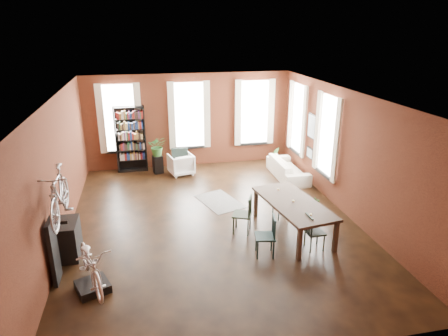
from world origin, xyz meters
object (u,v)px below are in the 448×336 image
object	(u,v)px
bookshelf	(131,139)
bike_trainer	(93,287)
dining_chair_a	(265,236)
console_table	(69,239)
white_armchair	(181,163)
dining_chair_b	(242,214)
cream_sofa	(288,165)
dining_table	(292,217)
plant_stand	(158,164)
bicycle_floor	(88,244)
dining_chair_c	(315,232)
dining_chair_d	(281,204)

from	to	relation	value
bookshelf	bike_trainer	size ratio (longest dim) A/B	3.93
dining_chair_a	console_table	bearing A→B (deg)	-90.73
white_armchair	console_table	xyz separation A→B (m)	(-2.85, -4.50, 0.02)
dining_chair_b	bike_trainer	distance (m)	3.69
bookshelf	cream_sofa	distance (m)	5.28
dining_chair_a	console_table	xyz separation A→B (m)	(-4.10, 0.83, -0.05)
bookshelf	white_armchair	world-z (taller)	bookshelf
dining_table	dining_chair_b	bearing A→B (deg)	158.12
plant_stand	bicycle_floor	size ratio (longest dim) A/B	0.35
dining_chair_c	bicycle_floor	world-z (taller)	bicycle_floor
console_table	plant_stand	size ratio (longest dim) A/B	1.34
dining_chair_c	bookshelf	xyz separation A→B (m)	(-3.98, 6.01, 0.68)
dining_chair_c	white_armchair	xyz separation A→B (m)	(-2.40, 5.30, -0.03)
bookshelf	bike_trainer	world-z (taller)	bookshelf
dining_chair_c	bicycle_floor	distance (m)	4.72
bookshelf	bicycle_floor	xyz separation A→B (m)	(-0.67, -6.59, -0.09)
dining_chair_d	console_table	bearing A→B (deg)	87.37
dining_table	dining_chair_d	bearing A→B (deg)	81.10
bike_trainer	cream_sofa	bearing A→B (deg)	40.67
console_table	dining_chair_b	bearing A→B (deg)	3.90
white_armchair	bicycle_floor	xyz separation A→B (m)	(-2.25, -5.89, 0.62)
console_table	bicycle_floor	distance (m)	1.63
dining_chair_d	white_armchair	xyz separation A→B (m)	(-2.19, 3.69, -0.00)
dining_chair_d	cream_sofa	size ratio (longest dim) A/B	0.37
dining_chair_b	bookshelf	world-z (taller)	bookshelf
bookshelf	bike_trainer	xyz separation A→B (m)	(-0.70, -6.56, -1.02)
dining_chair_b	cream_sofa	bearing A→B (deg)	167.93
bookshelf	white_armchair	size ratio (longest dim) A/B	2.86
white_armchair	console_table	distance (m)	5.33
bike_trainer	console_table	xyz separation A→B (m)	(-0.58, 1.36, 0.32)
dining_chair_a	plant_stand	distance (m)	5.96
dining_chair_b	plant_stand	bearing A→B (deg)	-134.65
white_armchair	dining_chair_d	bearing A→B (deg)	107.68
bicycle_floor	cream_sofa	bearing A→B (deg)	23.26
white_armchair	cream_sofa	distance (m)	3.52
bookshelf	console_table	distance (m)	5.40
dining_chair_b	dining_chair_c	world-z (taller)	dining_chair_b
dining_chair_d	bike_trainer	distance (m)	4.97
dining_chair_d	plant_stand	distance (m)	4.94
dining_chair_c	cream_sofa	size ratio (longest dim) A/B	0.40
cream_sofa	dining_chair_c	bearing A→B (deg)	167.26
dining_chair_d	bike_trainer	world-z (taller)	dining_chair_d
dining_chair_a	plant_stand	size ratio (longest dim) A/B	1.52
dining_chair_a	cream_sofa	size ratio (longest dim) A/B	0.44
white_armchair	bike_trainer	xyz separation A→B (m)	(-2.28, -5.85, -0.30)
dining_chair_c	console_table	xyz separation A→B (m)	(-5.26, 0.81, -0.02)
dining_chair_b	bicycle_floor	world-z (taller)	bicycle_floor
bike_trainer	dining_chair_c	bearing A→B (deg)	6.71
dining_chair_b	console_table	xyz separation A→B (m)	(-3.87, -0.26, -0.06)
bookshelf	white_armchair	xyz separation A→B (m)	(1.57, -0.70, -0.72)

